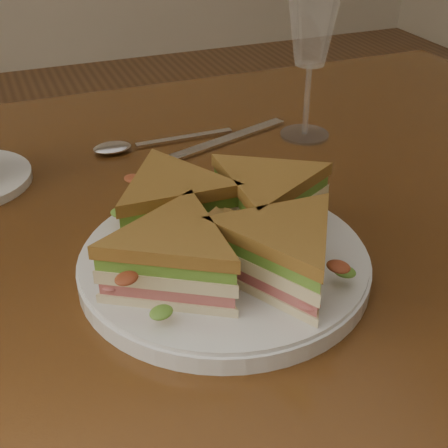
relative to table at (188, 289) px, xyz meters
The scene contains 7 objects.
table is the anchor object (origin of this frame).
plate 0.15m from the table, 90.35° to the right, with size 0.26×0.26×0.02m, color white.
sandwich_wedges 0.18m from the table, 90.35° to the right, with size 0.29×0.29×0.06m.
crisps_mound 0.18m from the table, 90.35° to the right, with size 0.09×0.09×0.05m, color orange, non-canonical shape.
spoon 0.20m from the table, 94.37° to the left, with size 0.18×0.03×0.01m.
knife 0.20m from the table, 58.39° to the left, with size 0.21×0.08×0.00m.
wine_glass 0.34m from the table, 32.07° to the left, with size 0.07×0.07×0.20m.
Camera 1 is at (-0.17, -0.53, 1.08)m, focal length 50.00 mm.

